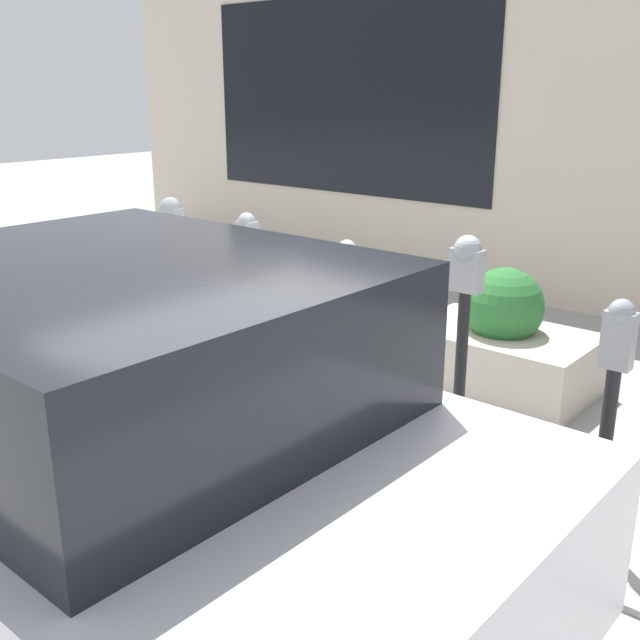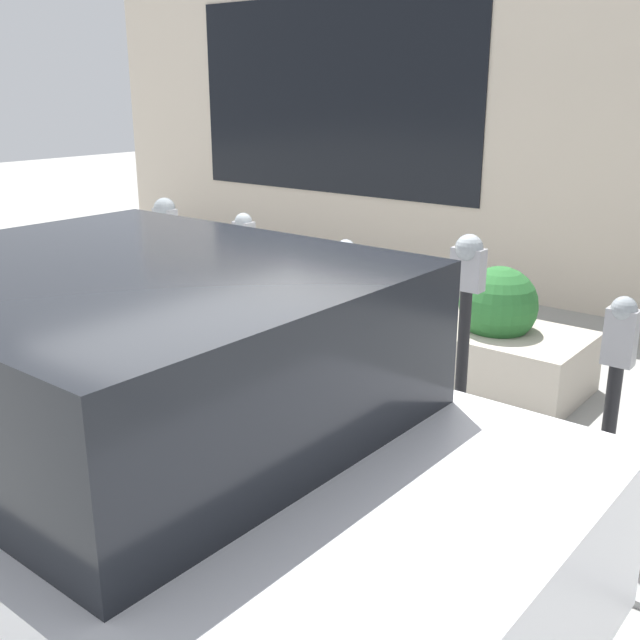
% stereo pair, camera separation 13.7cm
% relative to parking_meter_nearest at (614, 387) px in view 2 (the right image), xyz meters
% --- Properties ---
extents(ground_plane, '(40.00, 40.00, 0.00)m').
position_rel_parking_meter_nearest_xyz_m(ground_plane, '(1.75, 0.33, -0.87)').
color(ground_plane, '#999993').
extents(curb_strip, '(14.41, 0.16, 0.04)m').
position_rel_parking_meter_nearest_xyz_m(curb_strip, '(1.75, 0.41, -0.85)').
color(curb_strip, gray).
rests_on(curb_strip, ground_plane).
extents(building_facade, '(14.41, 0.17, 4.00)m').
position_rel_parking_meter_nearest_xyz_m(building_facade, '(1.75, -4.14, 1.14)').
color(building_facade, beige).
rests_on(building_facade, ground_plane).
extents(parking_meter_nearest, '(0.15, 0.13, 1.35)m').
position_rel_parking_meter_nearest_xyz_m(parking_meter_nearest, '(0.00, 0.00, 0.00)').
color(parking_meter_nearest, black).
rests_on(parking_meter_nearest, ground_plane).
extents(parking_meter_second, '(0.19, 0.16, 1.56)m').
position_rel_parking_meter_nearest_xyz_m(parking_meter_second, '(0.86, 0.00, 0.21)').
color(parking_meter_second, black).
rests_on(parking_meter_second, ground_plane).
extents(parking_meter_middle, '(0.14, 0.12, 1.40)m').
position_rel_parking_meter_nearest_xyz_m(parking_meter_middle, '(1.77, -0.07, 0.01)').
color(parking_meter_middle, black).
rests_on(parking_meter_middle, ground_plane).
extents(parking_meter_fourth, '(0.14, 0.12, 1.49)m').
position_rel_parking_meter_nearest_xyz_m(parking_meter_fourth, '(2.62, -0.02, 0.07)').
color(parking_meter_fourth, black).
rests_on(parking_meter_fourth, ground_plane).
extents(parking_meter_farthest, '(0.20, 0.17, 1.52)m').
position_rel_parking_meter_nearest_xyz_m(parking_meter_farthest, '(3.48, -0.04, 0.27)').
color(parking_meter_farthest, black).
rests_on(parking_meter_farthest, ground_plane).
extents(planter_box, '(1.41, 0.92, 1.00)m').
position_rel_parking_meter_nearest_xyz_m(planter_box, '(1.39, -1.58, -0.50)').
color(planter_box, '#B2A899').
rests_on(planter_box, ground_plane).
extents(parked_car_front, '(3.99, 2.07, 1.68)m').
position_rel_parking_meter_nearest_xyz_m(parked_car_front, '(1.50, 1.95, 0.00)').
color(parked_car_front, silver).
rests_on(parked_car_front, ground_plane).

